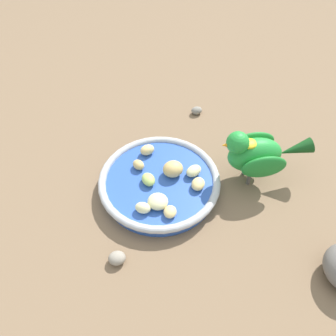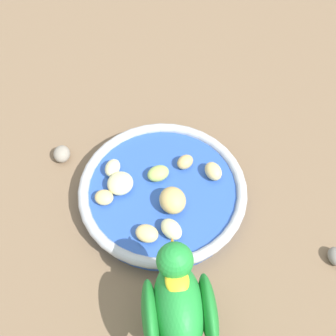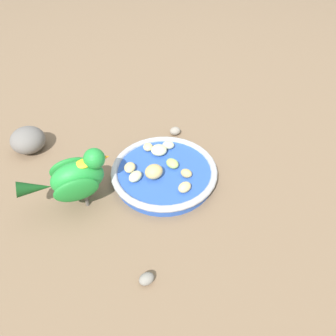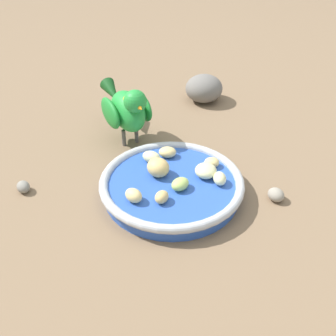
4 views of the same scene
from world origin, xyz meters
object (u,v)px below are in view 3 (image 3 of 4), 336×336
apple_piece_2 (154,172)px  apple_piece_5 (172,163)px  apple_piece_0 (185,187)px  apple_piece_4 (168,145)px  feeding_bowl (164,173)px  parrot (75,177)px  apple_piece_3 (148,147)px  apple_piece_8 (159,150)px  apple_piece_7 (135,176)px  apple_piece_1 (130,167)px  pebble_0 (175,131)px  apple_piece_6 (186,173)px  rock_large (28,140)px  pebble_1 (147,279)px

apple_piece_2 → apple_piece_5: apple_piece_2 is taller
apple_piece_0 → apple_piece_4: (0.01, -0.14, -0.00)m
feeding_bowl → apple_piece_2: bearing=35.6°
apple_piece_0 → parrot: size_ratio=0.17×
apple_piece_3 → apple_piece_8: bearing=143.8°
apple_piece_3 → apple_piece_8: 0.03m
feeding_bowl → parrot: size_ratio=1.31×
apple_piece_4 → parrot: parrot is taller
apple_piece_0 → apple_piece_5: (0.01, -0.07, -0.00)m
apple_piece_7 → feeding_bowl: bearing=-161.6°
apple_piece_1 → parrot: (0.10, 0.05, 0.04)m
apple_piece_5 → pebble_0: (-0.03, -0.15, -0.02)m
apple_piece_8 → apple_piece_1: bearing=35.4°
apple_piece_2 → apple_piece_4: size_ratio=1.40×
apple_piece_3 → parrot: bearing=39.3°
apple_piece_3 → apple_piece_6: size_ratio=1.01×
apple_piece_2 → apple_piece_6: (-0.07, 0.01, -0.01)m
apple_piece_6 → apple_piece_7: apple_piece_7 is taller
feeding_bowl → apple_piece_6: apple_piece_6 is taller
apple_piece_3 → rock_large: size_ratio=0.30×
apple_piece_2 → rock_large: 0.33m
apple_piece_3 → apple_piece_5: bearing=126.2°
parrot → pebble_0: bearing=27.7°
apple_piece_1 → pebble_1: apple_piece_1 is taller
feeding_bowl → rock_large: rock_large is taller
rock_large → pebble_0: rock_large is taller
apple_piece_8 → rock_large: bearing=-15.5°
feeding_bowl → pebble_0: (-0.05, -0.16, -0.01)m
apple_piece_0 → apple_piece_5: bearing=-79.4°
feeding_bowl → apple_piece_1: 0.08m
apple_piece_3 → apple_piece_6: bearing=126.1°
apple_piece_0 → pebble_1: (0.09, 0.17, -0.03)m
apple_piece_3 → apple_piece_6: apple_piece_6 is taller
feeding_bowl → apple_piece_0: (-0.03, 0.07, 0.02)m
apple_piece_7 → rock_large: 0.30m
apple_piece_8 → apple_piece_6: bearing=120.8°
parrot → pebble_1: 0.23m
apple_piece_0 → apple_piece_1: size_ratio=0.97×
rock_large → pebble_1: bearing=124.1°
apple_piece_8 → pebble_0: apple_piece_8 is taller
apple_piece_6 → apple_piece_1: bearing=-16.1°
apple_piece_0 → apple_piece_1: 0.13m
pebble_0 → apple_piece_4: bearing=71.0°
apple_piece_7 → rock_large: bearing=-33.2°
apple_piece_4 → apple_piece_1: bearing=34.9°
apple_piece_1 → apple_piece_4: 0.11m
apple_piece_6 → apple_piece_0: bearing=75.0°
pebble_1 → rock_large: bearing=-55.9°
apple_piece_1 → apple_piece_7: apple_piece_7 is taller
rock_large → feeding_bowl: bearing=155.5°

